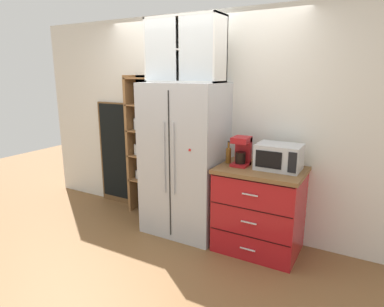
{
  "coord_description": "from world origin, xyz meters",
  "views": [
    {
      "loc": [
        1.9,
        -3.16,
        1.87
      ],
      "look_at": [
        0.1,
        0.03,
        0.97
      ],
      "focal_mm": 30.86,
      "sensor_mm": 36.0,
      "label": 1
    }
  ],
  "objects": [
    {
      "name": "coffee_maker",
      "position": [
        0.7,
        0.05,
        1.07
      ],
      "size": [
        0.17,
        0.2,
        0.31
      ],
      "color": "#A8161C",
      "rests_on": "counter_cabinet"
    },
    {
      "name": "chalkboard_menu",
      "position": [
        -1.32,
        0.33,
        0.74
      ],
      "size": [
        0.6,
        0.04,
        1.47
      ],
      "color": "brown",
      "rests_on": "ground"
    },
    {
      "name": "wall_back_cream",
      "position": [
        0.0,
        0.4,
        1.27
      ],
      "size": [
        5.03,
        0.1,
        2.55
      ],
      "primitive_type": "cube",
      "color": "silver",
      "rests_on": "ground"
    },
    {
      "name": "mug_charcoal",
      "position": [
        0.92,
        0.02,
        0.96
      ],
      "size": [
        0.11,
        0.08,
        0.09
      ],
      "color": "#2D2D33",
      "rests_on": "counter_cabinet"
    },
    {
      "name": "microwave",
      "position": [
        1.08,
        0.09,
        1.04
      ],
      "size": [
        0.44,
        0.33,
        0.26
      ],
      "color": "#B7BABF",
      "rests_on": "counter_cabinet"
    },
    {
      "name": "counter_cabinet",
      "position": [
        0.92,
        0.04,
        0.46
      ],
      "size": [
        0.88,
        0.65,
        0.91
      ],
      "color": "#A8161C",
      "rests_on": "ground"
    },
    {
      "name": "bottle_amber",
      "position": [
        0.54,
        0.06,
        1.02
      ],
      "size": [
        0.06,
        0.06,
        0.24
      ],
      "color": "brown",
      "rests_on": "counter_cabinet"
    },
    {
      "name": "mug_cream",
      "position": [
        0.92,
        0.04,
        0.96
      ],
      "size": [
        0.12,
        0.09,
        0.09
      ],
      "color": "silver",
      "rests_on": "counter_cabinet"
    },
    {
      "name": "pantry_shelf_column",
      "position": [
        -0.74,
        0.3,
        0.94
      ],
      "size": [
        0.52,
        0.26,
        1.84
      ],
      "color": "brown",
      "rests_on": "ground"
    },
    {
      "name": "ground_plane",
      "position": [
        0.0,
        0.0,
        0.0
      ],
      "size": [
        10.73,
        10.73,
        0.0
      ],
      "primitive_type": "plane",
      "color": "brown"
    },
    {
      "name": "refrigerator",
      "position": [
        0.0,
        0.03,
        0.88
      ],
      "size": [
        0.9,
        0.66,
        1.77
      ],
      "color": "#B7BABF",
      "rests_on": "ground"
    },
    {
      "name": "upper_cabinet",
      "position": [
        0.0,
        0.08,
        2.11
      ],
      "size": [
        0.87,
        0.32,
        0.69
      ],
      "color": "silver",
      "rests_on": "refrigerator"
    }
  ]
}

